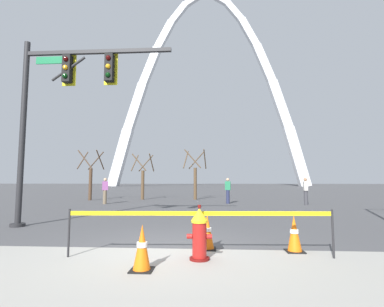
{
  "coord_description": "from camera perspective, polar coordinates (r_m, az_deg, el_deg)",
  "views": [
    {
      "loc": [
        0.96,
        -6.34,
        1.44
      ],
      "look_at": [
        0.23,
        5.0,
        2.5
      ],
      "focal_mm": 27.01,
      "sensor_mm": 36.0,
      "label": 1
    }
  ],
  "objects": [
    {
      "name": "ground_plane",
      "position": [
        6.58,
        -5.04,
        -17.94
      ],
      "size": [
        240.0,
        240.0,
        0.0
      ],
      "primitive_type": "plane",
      "color": "#474749"
    },
    {
      "name": "fire_hydrant",
      "position": [
        5.46,
        1.48,
        -15.57
      ],
      "size": [
        0.46,
        0.48,
        0.99
      ],
      "color": "#5E0F0D",
      "rests_on": "ground"
    },
    {
      "name": "caution_tape_barrier",
      "position": [
        5.57,
        1.55,
        -13.81
      ],
      "size": [
        4.97,
        0.27,
        0.9
      ],
      "color": "#232326",
      "rests_on": "ground"
    },
    {
      "name": "traffic_cone_by_hydrant",
      "position": [
        4.92,
        -9.84,
        -17.92
      ],
      "size": [
        0.36,
        0.36,
        0.73
      ],
      "color": "black",
      "rests_on": "ground"
    },
    {
      "name": "traffic_cone_mid_sidewalk",
      "position": [
        6.26,
        3.04,
        -15.26
      ],
      "size": [
        0.36,
        0.36,
        0.73
      ],
      "color": "black",
      "rests_on": "ground"
    },
    {
      "name": "traffic_cone_curb_edge",
      "position": [
        6.39,
        19.54,
        -14.76
      ],
      "size": [
        0.36,
        0.36,
        0.73
      ],
      "color": "black",
      "rests_on": "ground"
    },
    {
      "name": "traffic_signal_gantry",
      "position": [
        10.41,
        -24.87,
        9.81
      ],
      "size": [
        5.02,
        0.44,
        6.0
      ],
      "color": "#232326",
      "rests_on": "ground"
    },
    {
      "name": "monument_arch",
      "position": [
        74.84,
        2.89,
        10.76
      ],
      "size": [
        50.01,
        2.44,
        50.94
      ],
      "color": "silver",
      "rests_on": "ground"
    },
    {
      "name": "tree_far_left",
      "position": [
        22.58,
        -19.4,
        -4.59
      ],
      "size": [
        1.69,
        1.7,
        3.64
      ],
      "color": "#473323",
      "rests_on": "ground"
    },
    {
      "name": "tree_left_mid",
      "position": [
        22.38,
        -9.71,
        -5.02
      ],
      "size": [
        1.6,
        1.61,
        3.45
      ],
      "color": "brown",
      "rests_on": "ground"
    },
    {
      "name": "tree_center_left",
      "position": [
        22.02,
        0.63,
        -4.72
      ],
      "size": [
        1.75,
        1.76,
        3.77
      ],
      "color": "brown",
      "rests_on": "ground"
    },
    {
      "name": "pedestrian_walking_left",
      "position": [
        18.7,
        -16.8,
        -7.02
      ],
      "size": [
        0.39,
        0.32,
        1.59
      ],
      "color": "brown",
      "rests_on": "ground"
    },
    {
      "name": "pedestrian_standing_center",
      "position": [
        18.34,
        7.09,
        -7.24
      ],
      "size": [
        0.36,
        0.24,
        1.59
      ],
      "color": "#232847",
      "rests_on": "ground"
    },
    {
      "name": "pedestrian_walking_right",
      "position": [
        18.49,
        21.53,
        -6.89
      ],
      "size": [
        0.23,
        0.36,
        1.59
      ],
      "color": "#38383D",
      "rests_on": "ground"
    }
  ]
}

